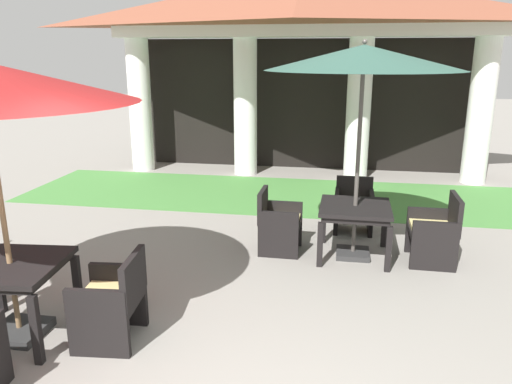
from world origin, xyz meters
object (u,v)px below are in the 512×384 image
(patio_table_near_foreground, at_px, (355,213))
(patio_chair_mid_left_east, at_px, (112,301))
(patio_umbrella_near_foreground, at_px, (364,60))
(patio_table_mid_left, at_px, (11,273))
(patio_chair_near_foreground_west, at_px, (278,223))
(patio_chair_near_foreground_north, at_px, (354,206))
(patio_chair_near_foreground_east, at_px, (435,232))

(patio_table_near_foreground, bearing_deg, patio_chair_mid_left_east, -133.00)
(patio_umbrella_near_foreground, xyz_separation_m, patio_table_mid_left, (-3.20, -2.51, -1.90))
(patio_table_mid_left, bearing_deg, patio_chair_near_foreground_west, 49.13)
(patio_umbrella_near_foreground, xyz_separation_m, patio_chair_near_foreground_north, (0.02, 1.01, -2.16))
(patio_umbrella_near_foreground, height_order, patio_chair_near_foreground_east, patio_umbrella_near_foreground)
(patio_table_near_foreground, xyz_separation_m, patio_umbrella_near_foreground, (0.00, 0.00, 1.94))
(patio_chair_near_foreground_east, height_order, patio_chair_near_foreground_north, patio_chair_near_foreground_east)
(patio_table_near_foreground, distance_m, patio_chair_near_foreground_west, 1.04)
(patio_table_mid_left, distance_m, patio_chair_mid_left_east, 0.98)
(patio_chair_mid_left_east, bearing_deg, patio_chair_near_foreground_north, -38.79)
(patio_chair_near_foreground_east, distance_m, patio_chair_mid_left_east, 4.07)
(patio_chair_near_foreground_west, bearing_deg, patio_table_near_foreground, 90.00)
(patio_table_near_foreground, relative_size, patio_chair_near_foreground_north, 1.15)
(patio_chair_near_foreground_east, relative_size, patio_chair_mid_left_east, 1.05)
(patio_chair_near_foreground_east, xyz_separation_m, patio_table_mid_left, (-4.22, -2.49, 0.24))
(patio_chair_mid_left_east, bearing_deg, patio_umbrella_near_foreground, -48.29)
(patio_chair_near_foreground_west, relative_size, patio_chair_near_foreground_east, 0.95)
(patio_chair_near_foreground_west, height_order, patio_table_mid_left, patio_chair_near_foreground_west)
(patio_chair_mid_left_east, bearing_deg, patio_table_near_foreground, -48.29)
(patio_table_near_foreground, distance_m, patio_chair_near_foreground_east, 1.04)
(patio_chair_near_foreground_north, distance_m, patio_chair_mid_left_east, 4.12)
(patio_table_near_foreground, xyz_separation_m, patio_chair_mid_left_east, (-2.26, -2.42, -0.21))
(patio_chair_near_foreground_north, bearing_deg, patio_table_near_foreground, 90.00)
(patio_chair_near_foreground_east, bearing_deg, patio_table_mid_left, 121.42)
(patio_chair_near_foreground_west, height_order, patio_chair_near_foreground_east, patio_chair_near_foreground_east)
(patio_umbrella_near_foreground, height_order, patio_chair_mid_left_east, patio_umbrella_near_foreground)
(patio_table_mid_left, xyz_separation_m, patio_chair_mid_left_east, (0.94, 0.09, -0.25))
(patio_table_near_foreground, bearing_deg, patio_table_mid_left, -141.90)
(patio_chair_near_foreground_east, distance_m, patio_table_mid_left, 4.91)
(patio_chair_near_foreground_north, xyz_separation_m, patio_chair_mid_left_east, (-2.27, -3.43, 0.02))
(patio_umbrella_near_foreground, bearing_deg, patio_chair_near_foreground_west, 179.15)
(patio_chair_near_foreground_north, bearing_deg, patio_chair_mid_left_east, 57.35)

